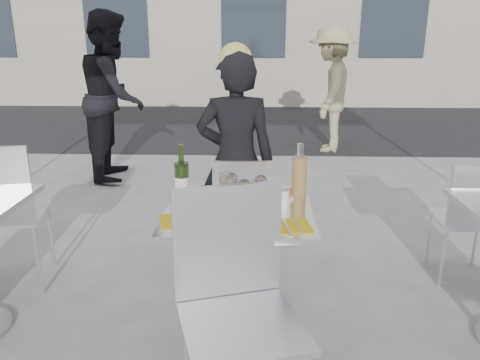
{
  "coord_description": "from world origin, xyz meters",
  "views": [
    {
      "loc": [
        0.08,
        -2.17,
        1.57
      ],
      "look_at": [
        0.0,
        0.15,
        0.85
      ],
      "focal_mm": 35.0,
      "sensor_mm": 36.0,
      "label": 1
    }
  ],
  "objects_px": {
    "side_chair_rfar": "(471,213)",
    "wine_bottle": "(182,179)",
    "wineglass_white_a": "(231,182)",
    "pedestrian_a": "(113,97)",
    "pedestrian_b": "(331,90)",
    "wineglass_red_a": "(244,188)",
    "side_chair_lfar": "(2,206)",
    "salad_plate": "(250,200)",
    "chair_far": "(244,209)",
    "napkin_left": "(179,220)",
    "napkin_right": "(290,226)",
    "pizza_far": "(264,192)",
    "sugar_shaker": "(282,197)",
    "pizza_near": "(243,220)",
    "wineglass_white_b": "(226,180)",
    "chair_near": "(235,291)",
    "woman_diner": "(236,161)",
    "carafe": "(299,176)",
    "wineglass_red_b": "(261,184)",
    "main_table": "(239,247)"
  },
  "relations": [
    {
      "from": "side_chair_rfar",
      "to": "wine_bottle",
      "type": "height_order",
      "value": "wine_bottle"
    },
    {
      "from": "wineglass_white_a",
      "to": "pedestrian_a",
      "type": "bearing_deg",
      "value": 116.7
    },
    {
      "from": "pedestrian_b",
      "to": "wineglass_red_a",
      "type": "distance_m",
      "value": 4.52
    },
    {
      "from": "side_chair_lfar",
      "to": "pedestrian_b",
      "type": "bearing_deg",
      "value": -135.27
    },
    {
      "from": "side_chair_lfar",
      "to": "salad_plate",
      "type": "distance_m",
      "value": 1.59
    },
    {
      "from": "chair_far",
      "to": "napkin_left",
      "type": "height_order",
      "value": "chair_far"
    },
    {
      "from": "side_chair_rfar",
      "to": "napkin_right",
      "type": "xyz_separation_m",
      "value": [
        -1.22,
        -0.87,
        0.26
      ]
    },
    {
      "from": "pizza_far",
      "to": "wineglass_red_a",
      "type": "relative_size",
      "value": 2.11
    },
    {
      "from": "pedestrian_a",
      "to": "sugar_shaker",
      "type": "relative_size",
      "value": 17.16
    },
    {
      "from": "pedestrian_a",
      "to": "pizza_near",
      "type": "xyz_separation_m",
      "value": [
        1.54,
        -3.18,
        -0.16
      ]
    },
    {
      "from": "pedestrian_b",
      "to": "napkin_right",
      "type": "bearing_deg",
      "value": 3.28
    },
    {
      "from": "pedestrian_a",
      "to": "wine_bottle",
      "type": "xyz_separation_m",
      "value": [
        1.21,
        -2.89,
        -0.05
      ]
    },
    {
      "from": "wineglass_red_a",
      "to": "wineglass_white_b",
      "type": "bearing_deg",
      "value": 127.38
    },
    {
      "from": "pedestrian_a",
      "to": "sugar_shaker",
      "type": "bearing_deg",
      "value": -156.29
    },
    {
      "from": "chair_near",
      "to": "wineglass_white_b",
      "type": "height_order",
      "value": "chair_near"
    },
    {
      "from": "side_chair_rfar",
      "to": "wineglass_white_a",
      "type": "relative_size",
      "value": 5.25
    },
    {
      "from": "chair_far",
      "to": "side_chair_rfar",
      "type": "distance_m",
      "value": 1.45
    },
    {
      "from": "woman_diner",
      "to": "carafe",
      "type": "height_order",
      "value": "woman_diner"
    },
    {
      "from": "wineglass_white_b",
      "to": "wineglass_red_b",
      "type": "xyz_separation_m",
      "value": [
        0.18,
        -0.06,
        0.0
      ]
    },
    {
      "from": "chair_near",
      "to": "wineglass_red_b",
      "type": "relative_size",
      "value": 6.36
    },
    {
      "from": "chair_near",
      "to": "wineglass_white_a",
      "type": "bearing_deg",
      "value": 77.27
    },
    {
      "from": "side_chair_lfar",
      "to": "salad_plate",
      "type": "bearing_deg",
      "value": 152.11
    },
    {
      "from": "side_chair_lfar",
      "to": "sugar_shaker",
      "type": "relative_size",
      "value": 9.08
    },
    {
      "from": "carafe",
      "to": "wineglass_white_b",
      "type": "bearing_deg",
      "value": -170.03
    },
    {
      "from": "main_table",
      "to": "pedestrian_b",
      "type": "relative_size",
      "value": 0.44
    },
    {
      "from": "main_table",
      "to": "side_chair_lfar",
      "type": "xyz_separation_m",
      "value": [
        -1.47,
        0.45,
        0.04
      ]
    },
    {
      "from": "pizza_near",
      "to": "pizza_far",
      "type": "xyz_separation_m",
      "value": [
        0.1,
        0.38,
        0.01
      ]
    },
    {
      "from": "sugar_shaker",
      "to": "chair_far",
      "type": "bearing_deg",
      "value": 108.58
    },
    {
      "from": "woman_diner",
      "to": "pedestrian_b",
      "type": "relative_size",
      "value": 0.87
    },
    {
      "from": "pedestrian_a",
      "to": "chair_near",
      "type": "bearing_deg",
      "value": -163.09
    },
    {
      "from": "side_chair_lfar",
      "to": "pizza_near",
      "type": "height_order",
      "value": "side_chair_lfar"
    },
    {
      "from": "sugar_shaker",
      "to": "pedestrian_b",
      "type": "bearing_deg",
      "value": 78.43
    },
    {
      "from": "wineglass_white_b",
      "to": "main_table",
      "type": "bearing_deg",
      "value": -57.44
    },
    {
      "from": "pizza_far",
      "to": "pizza_near",
      "type": "bearing_deg",
      "value": -104.8
    },
    {
      "from": "chair_far",
      "to": "chair_near",
      "type": "bearing_deg",
      "value": 88.03
    },
    {
      "from": "chair_near",
      "to": "carafe",
      "type": "bearing_deg",
      "value": 49.44
    },
    {
      "from": "side_chair_rfar",
      "to": "napkin_right",
      "type": "height_order",
      "value": "side_chair_rfar"
    },
    {
      "from": "pedestrian_b",
      "to": "salad_plate",
      "type": "distance_m",
      "value": 4.48
    },
    {
      "from": "chair_near",
      "to": "sugar_shaker",
      "type": "distance_m",
      "value": 0.62
    },
    {
      "from": "pedestrian_a",
      "to": "napkin_right",
      "type": "bearing_deg",
      "value": -157.86
    },
    {
      "from": "wineglass_white_b",
      "to": "sugar_shaker",
      "type": "bearing_deg",
      "value": -17.41
    },
    {
      "from": "side_chair_rfar",
      "to": "napkin_left",
      "type": "bearing_deg",
      "value": 28.54
    },
    {
      "from": "pizza_near",
      "to": "wineglass_red_b",
      "type": "bearing_deg",
      "value": 70.17
    },
    {
      "from": "wineglass_red_b",
      "to": "carafe",
      "type": "bearing_deg",
      "value": 32.43
    },
    {
      "from": "pedestrian_b",
      "to": "pizza_far",
      "type": "relative_size",
      "value": 5.14
    },
    {
      "from": "side_chair_lfar",
      "to": "salad_plate",
      "type": "height_order",
      "value": "side_chair_lfar"
    },
    {
      "from": "pedestrian_a",
      "to": "wineglass_white_b",
      "type": "distance_m",
      "value": 3.23
    },
    {
      "from": "napkin_right",
      "to": "side_chair_lfar",
      "type": "bearing_deg",
      "value": 150.04
    },
    {
      "from": "pedestrian_b",
      "to": "pizza_far",
      "type": "distance_m",
      "value": 4.28
    },
    {
      "from": "salad_plate",
      "to": "wineglass_white_a",
      "type": "relative_size",
      "value": 1.4
    }
  ]
}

